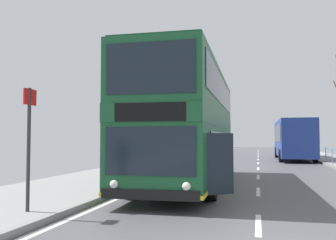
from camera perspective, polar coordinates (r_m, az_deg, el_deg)
double_decker_bus_main at (r=14.21m, az=3.30°, el=-0.78°), size 3.33×11.50×4.30m
background_bus_far_lane at (r=32.28m, az=18.58°, el=-2.70°), size 2.66×10.79×3.17m
bus_stop_sign_near at (r=8.85m, az=-20.49°, el=-2.20°), size 0.08×0.44×2.73m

